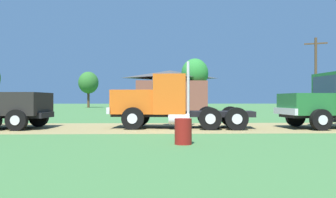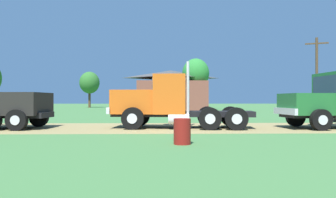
{
  "view_description": "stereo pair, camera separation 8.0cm",
  "coord_description": "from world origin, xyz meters",
  "px_view_note": "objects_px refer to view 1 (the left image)",
  "views": [
    {
      "loc": [
        -0.31,
        -16.7,
        1.46
      ],
      "look_at": [
        0.24,
        1.16,
        1.49
      ],
      "focal_mm": 34.25,
      "sensor_mm": 36.0,
      "label": 1
    },
    {
      "loc": [
        -0.23,
        -16.71,
        1.46
      ],
      "look_at": [
        0.24,
        1.16,
        1.49
      ],
      "focal_mm": 34.25,
      "sensor_mm": 36.0,
      "label": 2
    }
  ],
  "objects_px": {
    "steel_barrel": "(183,131)",
    "truck_foreground_white": "(165,103)",
    "utility_pole_near": "(316,73)",
    "shed_building": "(170,91)"
  },
  "relations": [
    {
      "from": "steel_barrel",
      "to": "truck_foreground_white",
      "type": "bearing_deg",
      "value": 94.57
    },
    {
      "from": "steel_barrel",
      "to": "utility_pole_near",
      "type": "xyz_separation_m",
      "value": [
        15.3,
        21.79,
        3.73
      ]
    },
    {
      "from": "steel_barrel",
      "to": "shed_building",
      "type": "height_order",
      "value": "shed_building"
    },
    {
      "from": "truck_foreground_white",
      "to": "utility_pole_near",
      "type": "distance_m",
      "value": 22.44
    },
    {
      "from": "steel_barrel",
      "to": "utility_pole_near",
      "type": "bearing_deg",
      "value": 54.93
    },
    {
      "from": "truck_foreground_white",
      "to": "shed_building",
      "type": "xyz_separation_m",
      "value": [
        1.39,
        29.83,
        1.46
      ]
    },
    {
      "from": "truck_foreground_white",
      "to": "utility_pole_near",
      "type": "bearing_deg",
      "value": 44.84
    },
    {
      "from": "truck_foreground_white",
      "to": "shed_building",
      "type": "height_order",
      "value": "shed_building"
    },
    {
      "from": "truck_foreground_white",
      "to": "steel_barrel",
      "type": "distance_m",
      "value": 6.18
    },
    {
      "from": "steel_barrel",
      "to": "utility_pole_near",
      "type": "distance_m",
      "value": 26.88
    }
  ]
}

